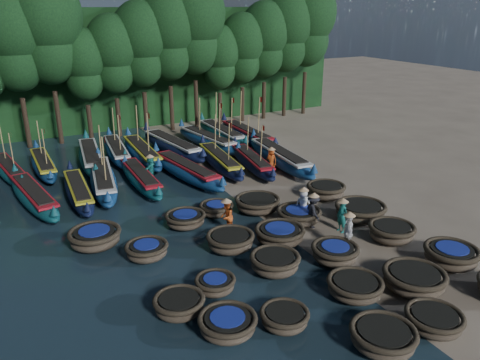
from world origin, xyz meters
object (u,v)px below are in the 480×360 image
coracle_6 (285,318)px  coracle_21 (185,219)px  coracle_14 (392,232)px  long_boat_15 (208,140)px  long_boat_13 (142,152)px  coracle_3 (434,320)px  coracle_7 (355,287)px  fisherman_1 (342,214)px  fisherman_2 (226,216)px  coracle_19 (360,211)px  fisherman_4 (348,232)px  coracle_15 (147,250)px  fisherman_6 (271,159)px  coracle_11 (215,284)px  fisherman_3 (313,210)px  coracle_13 (335,253)px  coracle_18 (299,215)px  fisherman_5 (151,168)px  long_boat_16 (222,133)px  coracle_24 (326,190)px  long_boat_12 (117,151)px  long_boat_3 (103,180)px  long_boat_17 (247,135)px  long_boat_14 (172,146)px  coracle_2 (383,337)px  long_boat_8 (280,157)px  coracle_23 (258,204)px  coracle_9 (451,255)px  coracle_10 (179,304)px  coracle_20 (95,237)px  long_boat_11 (91,157)px  long_boat_7 (252,161)px  long_boat_6 (220,161)px  long_boat_9 (9,170)px  fisherman_0 (303,203)px  coracle_16 (230,241)px  coracle_17 (280,234)px  coracle_8 (414,279)px  long_boat_1 (34,196)px  long_boat_2 (79,191)px  coracle_12 (275,262)px  long_boat_10 (43,165)px  long_boat_4 (141,178)px  long_boat_5 (186,170)px

coracle_6 → coracle_21: bearing=90.5°
coracle_14 → long_boat_15: (-1.11, 17.80, 0.10)m
coracle_21 → long_boat_13: (1.27, 11.18, 0.17)m
coracle_3 → coracle_7: coracle_7 is taller
fisherman_1 → fisherman_2: size_ratio=0.97×
coracle_14 → coracle_19: coracle_19 is taller
coracle_19 → fisherman_4: 3.54m
coracle_15 → fisherman_6: (10.56, 7.09, 0.43)m
coracle_11 → fisherman_3: 7.13m
coracle_13 → coracle_18: size_ratio=0.95×
fisherman_5 → long_boat_16: bearing=172.4°
coracle_6 → coracle_24: size_ratio=0.88×
coracle_21 → long_boat_12: bearing=90.7°
long_boat_3 → long_boat_17: long_boat_17 is taller
long_boat_14 → coracle_2: bearing=-101.5°
coracle_7 → long_boat_8: 15.16m
coracle_13 → coracle_23: 6.04m
coracle_9 → coracle_21: coracle_9 is taller
coracle_6 → coracle_10: size_ratio=1.00×
coracle_7 → coracle_20: coracle_20 is taller
fisherman_4 → fisherman_6: size_ratio=1.14×
long_boat_11 → long_boat_14: size_ratio=0.97×
coracle_23 → long_boat_15: long_boat_15 is taller
long_boat_7 → long_boat_13: size_ratio=0.88×
long_boat_6 → fisherman_5: bearing=-171.9°
coracle_6 → long_boat_9: (-7.17, 20.40, 0.13)m
fisherman_0 → coracle_16: bearing=30.3°
coracle_14 → long_boat_13: size_ratio=0.29×
coracle_15 → fisherman_5: 9.59m
coracle_10 → coracle_17: bearing=25.1°
coracle_10 → long_boat_11: bearing=87.8°
long_boat_11 → long_boat_15: (8.71, 0.26, -0.01)m
coracle_8 → long_boat_14: size_ratio=0.29×
long_boat_1 → long_boat_2: (2.28, -0.31, -0.04)m
coracle_15 → long_boat_16: 18.85m
long_boat_1 → long_boat_16: 16.18m
coracle_12 → fisherman_4: size_ratio=1.12×
coracle_13 → long_boat_10: long_boat_10 is taller
long_boat_10 → long_boat_16: bearing=5.3°
coracle_11 → coracle_12: size_ratio=0.83×
long_boat_3 → fisherman_4: (7.69, -12.55, 0.38)m
coracle_10 → fisherman_4: bearing=5.3°
coracle_19 → long_boat_14: size_ratio=0.32×
coracle_6 → fisherman_2: 7.29m
coracle_14 → coracle_7: bearing=-149.7°
fisherman_1 → long_boat_9: bearing=-141.8°
coracle_13 → long_boat_4: bearing=109.7°
long_boat_5 → coracle_9: bearing=-77.0°
coracle_8 → fisherman_3: size_ratio=1.38×
long_boat_1 → fisherman_2: 10.96m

